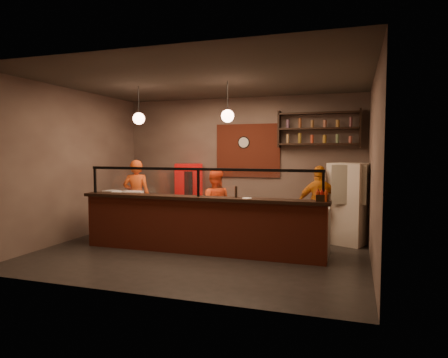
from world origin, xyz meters
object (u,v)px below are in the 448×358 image
(cook_left, at_px, (137,197))
(red_cooler, at_px, (189,195))
(fridge, at_px, (349,204))
(wall_clock, at_px, (244,142))
(cook_mid, at_px, (214,205))
(condiment_caddy, at_px, (322,198))
(cook_right, at_px, (320,205))
(pepper_mill, at_px, (236,192))
(pizza_dough, at_px, (227,203))

(cook_left, distance_m, red_cooler, 1.41)
(fridge, height_order, red_cooler, fridge)
(wall_clock, bearing_deg, cook_mid, -97.15)
(cook_left, height_order, condiment_caddy, cook_left)
(cook_right, xyz_separation_m, condiment_caddy, (0.15, -1.47, 0.32))
(wall_clock, relative_size, red_cooler, 0.19)
(cook_right, distance_m, pepper_mill, 1.98)
(cook_right, relative_size, red_cooler, 1.01)
(fridge, bearing_deg, pizza_dough, -128.63)
(red_cooler, relative_size, pepper_mill, 7.81)
(cook_right, bearing_deg, pepper_mill, 35.51)
(red_cooler, height_order, pizza_dough, red_cooler)
(cook_left, bearing_deg, wall_clock, -161.89)
(cook_right, bearing_deg, cook_mid, -2.07)
(fridge, height_order, pepper_mill, fridge)
(cook_right, bearing_deg, condiment_caddy, 85.41)
(red_cooler, distance_m, pizza_dough, 2.57)
(fridge, distance_m, pizza_dough, 2.53)
(cook_right, distance_m, red_cooler, 3.44)
(wall_clock, distance_m, cook_mid, 2.10)
(fridge, bearing_deg, pepper_mill, -117.26)
(cook_mid, bearing_deg, cook_left, -15.01)
(wall_clock, xyz_separation_m, condiment_caddy, (2.10, -2.76, -0.98))
(cook_mid, height_order, pizza_dough, cook_mid)
(red_cooler, bearing_deg, condiment_caddy, -57.79)
(cook_mid, xyz_separation_m, condiment_caddy, (2.30, -1.16, 0.37))
(cook_mid, xyz_separation_m, pizza_dough, (0.49, -0.69, 0.16))
(cook_right, distance_m, fridge, 0.60)
(cook_mid, distance_m, condiment_caddy, 2.60)
(cook_right, distance_m, condiment_caddy, 1.51)
(cook_right, bearing_deg, pizza_dough, 20.74)
(fridge, xyz_separation_m, red_cooler, (-3.85, 0.74, -0.04))
(cook_mid, relative_size, pizza_dough, 2.97)
(cook_left, xyz_separation_m, cook_mid, (1.95, -0.13, -0.10))
(cook_mid, relative_size, pepper_mill, 7.45)
(cook_left, bearing_deg, fridge, 168.89)
(condiment_caddy, bearing_deg, cook_left, 163.11)
(cook_mid, distance_m, pizza_dough, 0.86)
(cook_right, height_order, red_cooler, cook_right)
(wall_clock, distance_m, cook_right, 2.67)
(wall_clock, xyz_separation_m, cook_mid, (-0.20, -1.60, -1.35))
(fridge, bearing_deg, condiment_caddy, -81.02)
(red_cooler, bearing_deg, cook_mid, -70.79)
(cook_mid, relative_size, condiment_caddy, 7.33)
(wall_clock, relative_size, cook_left, 0.18)
(wall_clock, relative_size, pepper_mill, 1.49)
(cook_left, relative_size, cook_right, 1.06)
(cook_left, height_order, fridge, cook_left)
(wall_clock, bearing_deg, pizza_dough, -82.70)
(cook_mid, height_order, fridge, fridge)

